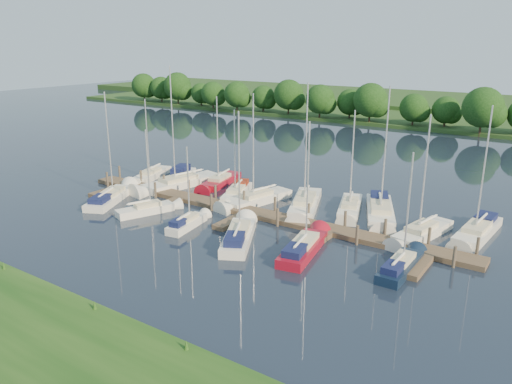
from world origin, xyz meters
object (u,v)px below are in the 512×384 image
Objects in this scene: sailboat_n_5 at (255,201)px; sailboat_n_0 at (151,176)px; dock at (247,214)px; motorboat at (180,176)px; sailboat_s_2 at (188,224)px.

sailboat_n_0 is at bearing 9.88° from sailboat_n_5.
motorboat is (-13.61, 6.13, 0.16)m from dock.
motorboat is (3.00, 1.69, 0.09)m from sailboat_n_0.
sailboat_n_5 reaches higher than motorboat.
sailboat_s_2 is (14.03, -9.52, 0.05)m from sailboat_n_0.
motorboat is 15.72m from sailboat_s_2.
sailboat_n_5 is at bearing 73.30° from sailboat_s_2.
sailboat_s_2 is at bearing 129.39° from sailboat_n_0.
sailboat_s_2 reaches higher than dock.
dock is 5.51× the size of sailboat_s_2.
sailboat_n_5 reaches higher than dock.
sailboat_n_0 is 16.95m from sailboat_s_2.
sailboat_n_0 reaches higher than dock.
sailboat_n_0 is at bearing 165.02° from dock.
motorboat is 0.84× the size of sailboat_s_2.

